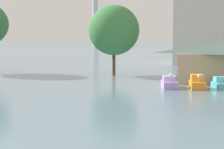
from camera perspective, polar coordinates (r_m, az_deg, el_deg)
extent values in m
cube|color=#B299D8|center=(40.64, 8.74, -1.52)|extent=(2.13, 3.15, 0.76)
cube|color=#C8ADF0|center=(40.93, 8.69, -0.57)|extent=(1.56, 1.55, 0.53)
cylinder|color=#B299D8|center=(39.43, 8.98, -0.76)|extent=(0.14, 0.14, 0.58)
sphere|color=white|center=(39.38, 8.99, -0.09)|extent=(0.35, 0.35, 0.35)
cube|color=orange|center=(40.56, 12.85, -1.59)|extent=(1.91, 2.87, 0.79)
cube|color=gold|center=(40.81, 12.80, -0.48)|extent=(1.45, 1.39, 0.72)
cylinder|color=orange|center=(39.45, 13.10, -0.86)|extent=(0.14, 0.14, 0.49)
sphere|color=white|center=(39.40, 13.11, -0.23)|extent=(0.39, 0.39, 0.39)
cube|color=#4CB7CC|center=(42.29, 16.35, -1.54)|extent=(2.32, 2.90, 0.57)
cube|color=#5DCDE2|center=(42.52, 16.23, -0.70)|extent=(1.67, 1.50, 0.59)
cylinder|color=brown|center=(53.82, 0.28, 1.42)|extent=(0.46, 0.46, 2.92)
ellipsoid|color=#3D7F42|center=(53.70, 0.28, 6.78)|extent=(7.26, 7.26, 7.15)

